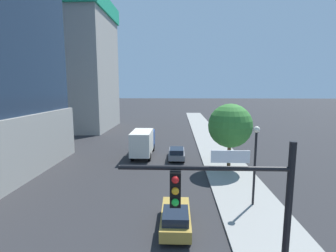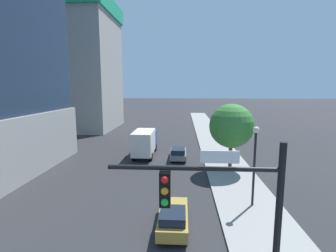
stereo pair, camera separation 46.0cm
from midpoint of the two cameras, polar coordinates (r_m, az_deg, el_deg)
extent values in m
cube|color=gray|center=(25.06, 14.85, -10.86)|extent=(4.63, 120.00, 0.15)
cube|color=#9E9B93|center=(54.88, -18.35, 12.65)|extent=(12.24, 15.56, 25.17)
cube|color=#1E9E70|center=(56.83, -18.93, 23.85)|extent=(12.97, 16.49, 3.00)
cube|color=red|center=(49.63, -16.49, 17.01)|extent=(0.90, 0.90, 31.70)
cylinder|color=black|center=(7.40, 7.54, -9.47)|extent=(4.95, 0.14, 0.14)
cube|color=black|center=(7.60, 1.11, -13.91)|extent=(0.32, 0.36, 1.05)
sphere|color=red|center=(7.30, 1.06, -12.02)|extent=(0.22, 0.22, 0.22)
sphere|color=orange|center=(7.42, 1.05, -14.47)|extent=(0.22, 0.22, 0.22)
sphere|color=green|center=(7.56, 1.04, -16.84)|extent=(0.22, 0.22, 0.22)
cube|color=white|center=(7.39, 13.38, -6.82)|extent=(1.10, 0.04, 0.36)
cylinder|color=black|center=(18.67, 19.51, -9.24)|extent=(0.16, 0.16, 5.19)
sphere|color=silver|center=(18.04, 19.95, -0.80)|extent=(0.44, 0.44, 0.44)
cylinder|color=brown|center=(26.32, 14.36, -6.53)|extent=(0.36, 0.36, 2.81)
sphere|color=#387F33|center=(25.71, 14.61, 0.03)|extent=(4.36, 4.36, 4.36)
cube|color=#AD8938|center=(16.03, 2.07, -19.95)|extent=(1.71, 4.26, 0.67)
cube|color=#19212D|center=(15.00, 2.00, -19.58)|extent=(1.44, 1.81, 0.48)
cylinder|color=black|center=(17.47, -0.41, -18.45)|extent=(0.22, 0.72, 0.72)
cylinder|color=black|center=(17.45, 4.80, -18.53)|extent=(0.22, 0.72, 0.72)
cylinder|color=black|center=(14.96, -1.23, -23.48)|extent=(0.22, 0.72, 0.72)
cylinder|color=black|center=(14.93, 5.07, -23.59)|extent=(0.22, 0.72, 0.72)
cube|color=slate|center=(30.05, 2.78, -6.27)|extent=(1.82, 4.42, 0.60)
cube|color=#19212D|center=(29.13, 2.76, -5.60)|extent=(1.53, 2.25, 0.54)
cylinder|color=black|center=(31.59, 1.35, -5.99)|extent=(0.22, 0.69, 0.69)
cylinder|color=black|center=(31.57, 4.27, -6.02)|extent=(0.22, 0.69, 0.69)
cylinder|color=black|center=(28.69, 1.12, -7.50)|extent=(0.22, 0.69, 0.69)
cylinder|color=black|center=(28.67, 4.35, -7.53)|extent=(0.22, 0.69, 0.69)
cube|color=#1E4799|center=(33.65, -4.19, -2.81)|extent=(2.27, 1.91, 2.15)
cube|color=silver|center=(30.22, -5.08, -3.64)|extent=(2.27, 4.77, 2.66)
cylinder|color=black|center=(34.05, -5.84, -4.72)|extent=(0.30, 0.97, 0.97)
cylinder|color=black|center=(33.79, -2.49, -4.79)|extent=(0.30, 0.97, 0.97)
cylinder|color=black|center=(29.58, -7.31, -6.80)|extent=(0.30, 0.97, 0.97)
cylinder|color=black|center=(29.28, -3.44, -6.91)|extent=(0.30, 0.97, 0.97)
camera|label=1|loc=(0.23, -89.36, 0.10)|focal=27.02mm
camera|label=2|loc=(0.23, 90.64, -0.10)|focal=27.02mm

